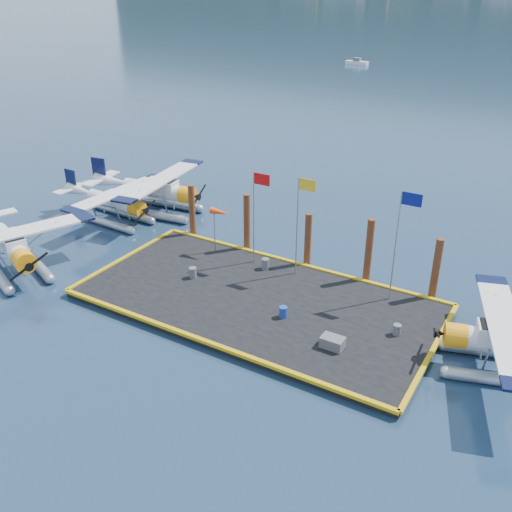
{
  "coord_description": "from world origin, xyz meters",
  "views": [
    {
      "loc": [
        14.3,
        -24.06,
        17.16
      ],
      "look_at": [
        -1.27,
        2.0,
        1.9
      ],
      "focal_mm": 40.0,
      "sensor_mm": 36.0,
      "label": 1
    }
  ],
  "objects_px": {
    "piling_2": "(308,242)",
    "piling_4": "(436,271)",
    "drum_5": "(265,264)",
    "piling_3": "(369,253)",
    "drum_4": "(397,330)",
    "flagpole_red": "(257,204)",
    "flagpole_blue": "(401,231)",
    "drum_2": "(283,312)",
    "flagpole_yellow": "(301,212)",
    "seaplane_b": "(115,204)",
    "drum_0": "(193,273)",
    "seaplane_a": "(11,248)",
    "seaplane_c": "(157,193)",
    "piling_0": "(192,212)",
    "piling_1": "(247,224)",
    "crate": "(333,342)",
    "seaplane_d": "(509,345)",
    "windsock": "(220,213)"
  },
  "relations": [
    {
      "from": "piling_2",
      "to": "piling_4",
      "type": "relative_size",
      "value": 0.95
    },
    {
      "from": "drum_5",
      "to": "piling_3",
      "type": "relative_size",
      "value": 0.16
    },
    {
      "from": "drum_4",
      "to": "flagpole_red",
      "type": "relative_size",
      "value": 0.1
    },
    {
      "from": "flagpole_red",
      "to": "drum_5",
      "type": "bearing_deg",
      "value": -26.3
    },
    {
      "from": "flagpole_blue",
      "to": "drum_2",
      "type": "bearing_deg",
      "value": -133.14
    },
    {
      "from": "flagpole_yellow",
      "to": "piling_3",
      "type": "distance_m",
      "value": 4.75
    },
    {
      "from": "seaplane_b",
      "to": "drum_0",
      "type": "height_order",
      "value": "seaplane_b"
    },
    {
      "from": "drum_0",
      "to": "flagpole_yellow",
      "type": "bearing_deg",
      "value": 34.93
    },
    {
      "from": "seaplane_b",
      "to": "piling_2",
      "type": "height_order",
      "value": "piling_2"
    },
    {
      "from": "seaplane_a",
      "to": "drum_4",
      "type": "relative_size",
      "value": 17.45
    },
    {
      "from": "seaplane_c",
      "to": "drum_5",
      "type": "bearing_deg",
      "value": 62.2
    },
    {
      "from": "drum_2",
      "to": "piling_4",
      "type": "distance_m",
      "value": 9.04
    },
    {
      "from": "piling_0",
      "to": "piling_3",
      "type": "xyz_separation_m",
      "value": [
        13.0,
        0.0,
        0.15
      ]
    },
    {
      "from": "piling_2",
      "to": "seaplane_a",
      "type": "bearing_deg",
      "value": -148.09
    },
    {
      "from": "flagpole_yellow",
      "to": "piling_1",
      "type": "distance_m",
      "value": 5.52
    },
    {
      "from": "seaplane_c",
      "to": "piling_1",
      "type": "bearing_deg",
      "value": 67.97
    },
    {
      "from": "seaplane_a",
      "to": "drum_2",
      "type": "relative_size",
      "value": 16.24
    },
    {
      "from": "drum_5",
      "to": "piling_1",
      "type": "xyz_separation_m",
      "value": [
        -2.6,
        2.04,
        1.36
      ]
    },
    {
      "from": "drum_0",
      "to": "piling_1",
      "type": "relative_size",
      "value": 0.16
    },
    {
      "from": "seaplane_b",
      "to": "drum_4",
      "type": "relative_size",
      "value": 15.91
    },
    {
      "from": "crate",
      "to": "piling_2",
      "type": "height_order",
      "value": "piling_2"
    },
    {
      "from": "drum_5",
      "to": "flagpole_red",
      "type": "height_order",
      "value": "flagpole_red"
    },
    {
      "from": "drum_0",
      "to": "piling_0",
      "type": "xyz_separation_m",
      "value": [
        -3.9,
        5.3,
        1.27
      ]
    },
    {
      "from": "drum_4",
      "to": "crate",
      "type": "relative_size",
      "value": 0.51
    },
    {
      "from": "seaplane_c",
      "to": "drum_4",
      "type": "height_order",
      "value": "seaplane_c"
    },
    {
      "from": "seaplane_c",
      "to": "drum_2",
      "type": "bearing_deg",
      "value": 53.36
    },
    {
      "from": "drum_0",
      "to": "piling_3",
      "type": "xyz_separation_m",
      "value": [
        9.1,
        5.3,
        1.42
      ]
    },
    {
      "from": "drum_5",
      "to": "piling_3",
      "type": "bearing_deg",
      "value": 19.08
    },
    {
      "from": "seaplane_c",
      "to": "piling_4",
      "type": "height_order",
      "value": "piling_4"
    },
    {
      "from": "seaplane_a",
      "to": "piling_3",
      "type": "height_order",
      "value": "piling_3"
    },
    {
      "from": "drum_4",
      "to": "flagpole_yellow",
      "type": "xyz_separation_m",
      "value": [
        -7.31,
        3.24,
        3.82
      ]
    },
    {
      "from": "seaplane_d",
      "to": "seaplane_a",
      "type": "bearing_deg",
      "value": 82.59
    },
    {
      "from": "windsock",
      "to": "drum_0",
      "type": "bearing_deg",
      "value": -83.47
    },
    {
      "from": "seaplane_d",
      "to": "drum_0",
      "type": "xyz_separation_m",
      "value": [
        -17.83,
        -0.69,
        -0.77
      ]
    },
    {
      "from": "drum_0",
      "to": "windsock",
      "type": "distance_m",
      "value": 4.49
    },
    {
      "from": "seaplane_c",
      "to": "crate",
      "type": "distance_m",
      "value": 21.88
    },
    {
      "from": "drum_2",
      "to": "piling_3",
      "type": "height_order",
      "value": "piling_3"
    },
    {
      "from": "drum_4",
      "to": "windsock",
      "type": "relative_size",
      "value": 0.19
    },
    {
      "from": "piling_0",
      "to": "flagpole_yellow",
      "type": "bearing_deg",
      "value": -9.86
    },
    {
      "from": "piling_2",
      "to": "drum_2",
      "type": "bearing_deg",
      "value": -74.89
    },
    {
      "from": "drum_4",
      "to": "flagpole_yellow",
      "type": "distance_m",
      "value": 8.86
    },
    {
      "from": "piling_0",
      "to": "drum_2",
      "type": "bearing_deg",
      "value": -30.74
    },
    {
      "from": "crate",
      "to": "piling_2",
      "type": "bearing_deg",
      "value": 124.19
    },
    {
      "from": "drum_4",
      "to": "drum_5",
      "type": "xyz_separation_m",
      "value": [
        -9.41,
        2.8,
        0.05
      ]
    },
    {
      "from": "flagpole_yellow",
      "to": "flagpole_red",
      "type": "bearing_deg",
      "value": 180.0
    },
    {
      "from": "piling_4",
      "to": "seaplane_b",
      "type": "bearing_deg",
      "value": -178.59
    },
    {
      "from": "flagpole_yellow",
      "to": "flagpole_blue",
      "type": "bearing_deg",
      "value": -0.0
    },
    {
      "from": "piling_2",
      "to": "piling_3",
      "type": "bearing_deg",
      "value": 0.0
    },
    {
      "from": "piling_2",
      "to": "seaplane_d",
      "type": "bearing_deg",
      "value": -19.93
    },
    {
      "from": "seaplane_c",
      "to": "flagpole_red",
      "type": "xyz_separation_m",
      "value": [
        11.48,
        -4.13,
        2.74
      ]
    }
  ]
}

